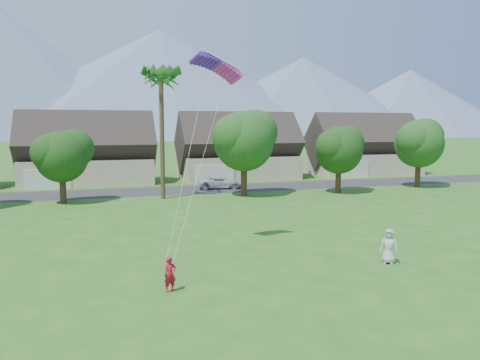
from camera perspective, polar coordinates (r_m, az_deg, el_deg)
name	(u,v)px	position (r m, az deg, el deg)	size (l,w,h in m)	color
ground	(315,303)	(19.37, 9.10, -14.59)	(500.00, 500.00, 0.00)	#2D6019
street	(175,190)	(51.27, -7.98, -1.25)	(90.00, 7.00, 0.01)	#2D2D30
kite_flyer	(170,275)	(20.28, -8.53, -11.34)	(0.55, 0.36, 1.50)	#AF1425
watcher	(389,246)	(25.17, 17.71, -7.70)	(0.87, 0.57, 1.78)	silver
parked_car	(220,182)	(52.24, -2.41, -0.28)	(2.30, 4.99, 1.39)	silver
mountain_ridge	(127,86)	(277.64, -13.62, 11.02)	(540.00, 240.00, 70.00)	slate
houses_row	(166,154)	(59.86, -8.96, 3.17)	(72.75, 8.19, 8.86)	beige
tree_row	(172,148)	(44.65, -8.27, 3.88)	(62.27, 6.67, 8.45)	#47301C
fan_palm	(161,74)	(45.31, -9.63, 12.65)	(3.00, 3.00, 13.80)	#4C3D26
parafoil_kite	(217,65)	(26.55, -2.83, 13.82)	(3.09, 1.32, 0.50)	#591BCA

